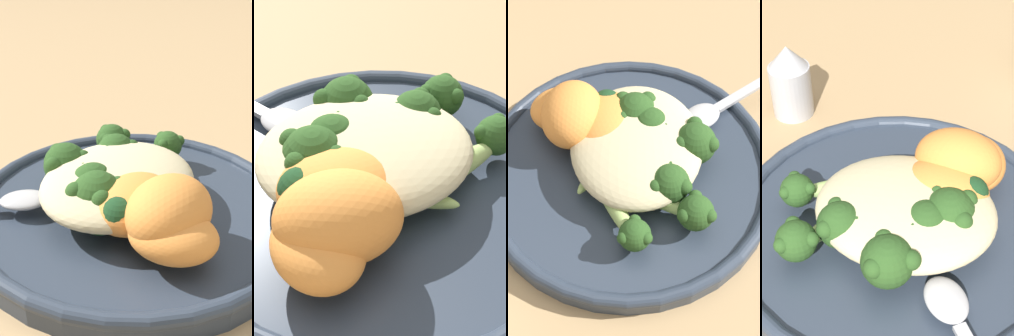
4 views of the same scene
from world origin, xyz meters
TOP-DOWN VIEW (x-y plane):
  - ground_plane at (0.00, 0.00)m, footprint 4.00×4.00m
  - plate at (0.01, 0.02)m, footprint 0.26×0.26m
  - quinoa_mound at (-0.00, 0.03)m, footprint 0.13×0.11m
  - broccoli_stalk_0 at (0.06, 0.01)m, footprint 0.12×0.07m
  - broccoli_stalk_1 at (0.05, 0.05)m, footprint 0.08×0.11m
  - broccoli_stalk_2 at (0.04, 0.04)m, footprint 0.05×0.10m
  - broccoli_stalk_3 at (0.00, 0.06)m, footprint 0.05×0.11m
  - broccoli_stalk_4 at (-0.01, 0.03)m, footprint 0.07×0.07m
  - broccoli_stalk_5 at (-0.03, 0.02)m, footprint 0.10×0.07m
  - sweet_potato_chunk_0 at (-0.03, -0.03)m, footprint 0.07×0.06m
  - sweet_potato_chunk_1 at (-0.04, -0.04)m, footprint 0.06×0.07m
  - sweet_potato_chunk_2 at (-0.02, 0.00)m, footprint 0.08×0.06m
  - kale_tuft at (-0.03, 0.01)m, footprint 0.05×0.05m
  - spoon at (-0.05, 0.10)m, footprint 0.08×0.10m

SIDE VIEW (x-z plane):
  - ground_plane at x=0.00m, z-range 0.00..0.00m
  - plate at x=0.01m, z-range 0.00..0.02m
  - spoon at x=-0.05m, z-range 0.02..0.03m
  - broccoli_stalk_0 at x=0.06m, z-range 0.02..0.05m
  - broccoli_stalk_1 at x=0.05m, z-range 0.02..0.05m
  - broccoli_stalk_2 at x=0.04m, z-range 0.02..0.05m
  - sweet_potato_chunk_1 at x=-0.04m, z-range 0.02..0.05m
  - broccoli_stalk_3 at x=0.00m, z-range 0.02..0.06m
  - kale_tuft at x=-0.03m, z-range 0.02..0.05m
  - broccoli_stalk_4 at x=-0.01m, z-range 0.02..0.06m
  - quinoa_mound at x=0.00m, z-range 0.02..0.06m
  - sweet_potato_chunk_2 at x=-0.02m, z-range 0.02..0.06m
  - broccoli_stalk_5 at x=-0.03m, z-range 0.02..0.06m
  - sweet_potato_chunk_0 at x=-0.03m, z-range 0.02..0.07m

